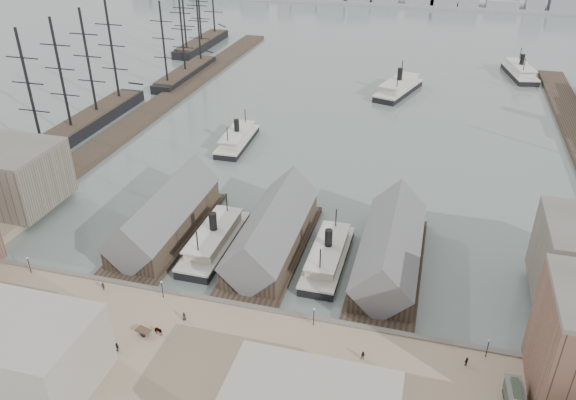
% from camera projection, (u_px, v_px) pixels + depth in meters
% --- Properties ---
extents(ground, '(900.00, 900.00, 0.00)m').
position_uv_depth(ground, '(248.00, 296.00, 112.51)').
color(ground, '#566460').
rests_on(ground, ground).
extents(quay, '(180.00, 30.00, 2.00)m').
position_uv_depth(quay, '(210.00, 364.00, 95.18)').
color(quay, '#8C775E').
rests_on(quay, ground).
extents(seawall, '(180.00, 1.20, 2.30)m').
position_uv_depth(seawall, '(239.00, 308.00, 107.57)').
color(seawall, '#59544C').
rests_on(seawall, ground).
extents(west_wharf, '(10.00, 220.00, 1.60)m').
position_uv_depth(west_wharf, '(164.00, 102.00, 212.08)').
color(west_wharf, '#2D231C').
rests_on(west_wharf, ground).
extents(ferry_shed_west, '(14.00, 42.00, 12.60)m').
position_uv_depth(ferry_shed_west, '(165.00, 217.00, 130.49)').
color(ferry_shed_west, '#2D231C').
rests_on(ferry_shed_west, ground).
extents(ferry_shed_center, '(14.00, 42.00, 12.60)m').
position_uv_depth(ferry_shed_center, '(272.00, 233.00, 124.47)').
color(ferry_shed_center, '#2D231C').
rests_on(ferry_shed_center, ground).
extents(ferry_shed_east, '(14.00, 42.00, 12.60)m').
position_uv_depth(ferry_shed_east, '(390.00, 251.00, 118.45)').
color(ferry_shed_east, '#2D231C').
rests_on(ferry_shed_east, ground).
extents(warehouse_west_back, '(26.00, 20.00, 14.00)m').
position_uv_depth(warehouse_west_back, '(4.00, 176.00, 139.49)').
color(warehouse_west_back, '#60564C').
rests_on(warehouse_west_back, west_land).
extents(street_bldg_west, '(30.00, 16.00, 12.00)m').
position_uv_depth(street_bldg_west, '(1.00, 348.00, 88.61)').
color(street_bldg_west, gray).
rests_on(street_bldg_west, quay).
extents(lamp_post_far_w, '(0.44, 0.44, 3.92)m').
position_uv_depth(lamp_post_far_w, '(28.00, 262.00, 114.74)').
color(lamp_post_far_w, black).
rests_on(lamp_post_far_w, quay).
extents(lamp_post_near_w, '(0.44, 0.44, 3.92)m').
position_uv_depth(lamp_post_near_w, '(162.00, 286.00, 107.80)').
color(lamp_post_near_w, black).
rests_on(lamp_post_near_w, quay).
extents(lamp_post_near_e, '(0.44, 0.44, 3.92)m').
position_uv_depth(lamp_post_near_e, '(314.00, 313.00, 100.85)').
color(lamp_post_near_e, black).
rests_on(lamp_post_near_e, quay).
extents(lamp_post_far_e, '(0.44, 0.44, 3.92)m').
position_uv_depth(lamp_post_far_e, '(488.00, 345.00, 93.90)').
color(lamp_post_far_e, black).
rests_on(lamp_post_far_e, quay).
extents(ferry_docked_west, '(8.04, 26.79, 9.57)m').
position_uv_depth(ferry_docked_west, '(214.00, 239.00, 126.60)').
color(ferry_docked_west, black).
rests_on(ferry_docked_west, ground).
extents(ferry_docked_east, '(7.64, 25.45, 9.09)m').
position_uv_depth(ferry_docked_east, '(328.00, 255.00, 121.30)').
color(ferry_docked_east, black).
rests_on(ferry_docked_east, ground).
extents(ferry_open_near, '(8.53, 25.55, 9.03)m').
position_uv_depth(ferry_open_near, '(237.00, 139.00, 177.81)').
color(ferry_open_near, black).
rests_on(ferry_open_near, ground).
extents(ferry_open_mid, '(17.53, 31.83, 10.89)m').
position_uv_depth(ferry_open_mid, '(399.00, 87.00, 221.97)').
color(ferry_open_mid, black).
rests_on(ferry_open_mid, ground).
extents(ferry_open_far, '(14.26, 30.00, 10.30)m').
position_uv_depth(ferry_open_far, '(520.00, 71.00, 242.07)').
color(ferry_open_far, black).
rests_on(ferry_open_far, ground).
extents(sailing_ship_near, '(9.36, 64.46, 38.47)m').
position_uv_depth(sailing_ship_near, '(85.00, 121.00, 188.98)').
color(sailing_ship_near, black).
rests_on(sailing_ship_near, ground).
extents(sailing_ship_mid, '(8.39, 48.50, 34.51)m').
position_uv_depth(sailing_ship_mid, '(186.00, 72.00, 240.57)').
color(sailing_ship_mid, black).
rests_on(sailing_ship_mid, ground).
extents(sailing_ship_far, '(9.28, 51.57, 38.16)m').
position_uv_depth(sailing_ship_far, '(202.00, 42.00, 286.22)').
color(sailing_ship_far, black).
rests_on(sailing_ship_far, ground).
extents(horse_cart_center, '(5.05, 2.39, 1.70)m').
position_uv_depth(horse_cart_center, '(154.00, 331.00, 99.54)').
color(horse_cart_center, black).
rests_on(horse_cart_center, quay).
extents(horse_cart_right, '(4.83, 2.47, 1.66)m').
position_uv_depth(horse_cart_right, '(355.00, 398.00, 86.51)').
color(horse_cart_right, black).
rests_on(horse_cart_right, quay).
extents(pedestrian_2, '(1.04, 0.63, 1.56)m').
position_uv_depth(pedestrian_2, '(103.00, 286.00, 110.79)').
color(pedestrian_2, black).
rests_on(pedestrian_2, quay).
extents(pedestrian_3, '(1.11, 0.72, 1.76)m').
position_uv_depth(pedestrian_3, '(117.00, 347.00, 96.09)').
color(pedestrian_3, black).
rests_on(pedestrian_3, quay).
extents(pedestrian_4, '(0.94, 0.97, 1.68)m').
position_uv_depth(pedestrian_4, '(184.00, 316.00, 102.97)').
color(pedestrian_4, black).
rests_on(pedestrian_4, quay).
extents(pedestrian_5, '(0.63, 0.50, 1.62)m').
position_uv_depth(pedestrian_5, '(290.00, 388.00, 88.19)').
color(pedestrian_5, black).
rests_on(pedestrian_5, quay).
extents(pedestrian_6, '(0.90, 0.74, 1.71)m').
position_uv_depth(pedestrian_6, '(363.00, 356.00, 94.30)').
color(pedestrian_6, black).
rests_on(pedestrian_6, quay).
extents(pedestrian_8, '(1.02, 1.04, 1.76)m').
position_uv_depth(pedestrian_8, '(467.00, 361.00, 93.14)').
color(pedestrian_8, black).
rests_on(pedestrian_8, quay).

